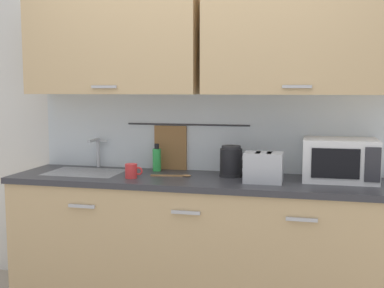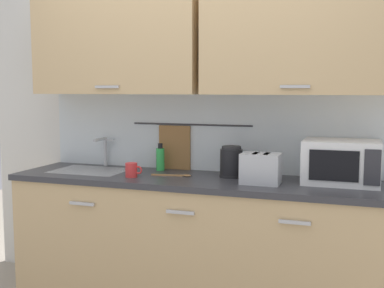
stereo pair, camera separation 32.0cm
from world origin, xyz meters
name	(u,v)px [view 1 (the left image)]	position (x,y,z in m)	size (l,w,h in m)	color
counter_unit	(196,242)	(-0.01, 0.30, 0.46)	(2.53, 0.64, 0.90)	tan
back_wall_assembly	(205,84)	(0.00, 0.53, 1.52)	(3.70, 0.41, 2.50)	silver
sink_faucet	(97,149)	(-0.82, 0.53, 1.04)	(0.09, 0.17, 0.22)	#B2B5BA
microwave	(340,160)	(0.91, 0.41, 1.04)	(0.46, 0.35, 0.27)	white
electric_kettle	(232,162)	(0.22, 0.40, 1.00)	(0.23, 0.16, 0.21)	black
dish_soap_bottle	(157,159)	(-0.34, 0.49, 0.99)	(0.06, 0.06, 0.20)	green
mug_near_sink	(132,171)	(-0.42, 0.18, 0.95)	(0.12, 0.08, 0.09)	red
toaster	(263,167)	(0.44, 0.23, 1.00)	(0.26, 0.17, 0.19)	#B7BABF
wooden_spoon	(176,176)	(-0.15, 0.31, 0.91)	(0.28, 0.07, 0.01)	#9E7042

